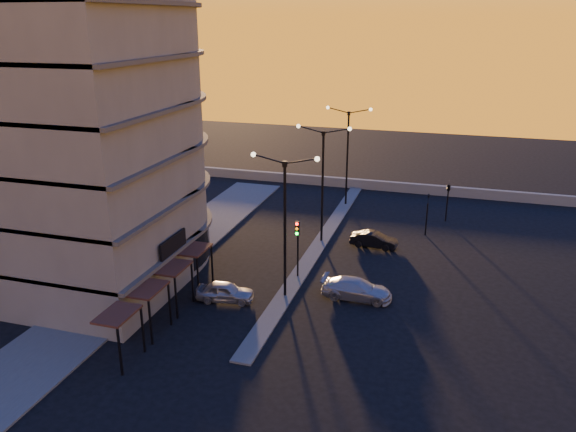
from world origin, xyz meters
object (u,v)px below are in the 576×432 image
(traffic_light_main, at_px, (297,240))
(car_hatchback, at_px, (225,292))
(car_sedan, at_px, (374,240))
(car_wagon, at_px, (357,289))
(streetlamp_mid, at_px, (323,175))

(traffic_light_main, relative_size, car_hatchback, 1.15)
(car_hatchback, bearing_deg, car_sedan, -42.37)
(car_hatchback, relative_size, car_wagon, 0.81)
(streetlamp_mid, distance_m, car_sedan, 6.55)
(traffic_light_main, distance_m, car_wagon, 5.31)
(streetlamp_mid, relative_size, traffic_light_main, 2.24)
(car_sedan, distance_m, car_wagon, 9.00)
(streetlamp_mid, height_order, traffic_light_main, streetlamp_mid)
(car_sedan, bearing_deg, traffic_light_main, 153.43)
(traffic_light_main, bearing_deg, car_sedan, 59.66)
(car_hatchback, distance_m, car_sedan, 14.10)
(car_hatchback, height_order, car_sedan, car_hatchback)
(streetlamp_mid, height_order, car_hatchback, streetlamp_mid)
(streetlamp_mid, bearing_deg, car_wagon, -63.08)
(streetlamp_mid, relative_size, car_sedan, 2.58)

